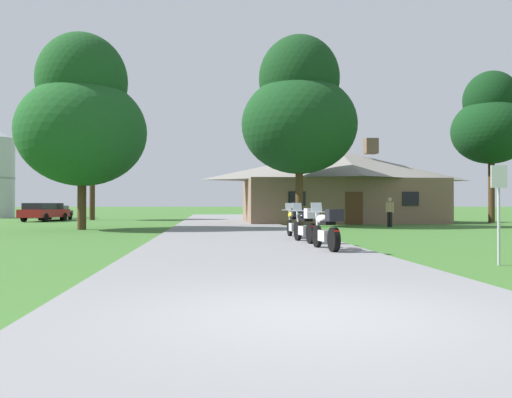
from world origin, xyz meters
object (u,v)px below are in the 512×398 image
at_px(parked_black_sedan_far_left, 56,212).
at_px(motorcycle_black_second_in_row, 306,225).
at_px(tree_left_far, 92,138).
at_px(bystander_tan_shirt_near_lodge, 390,211).
at_px(motorcycle_yellow_farthest_in_row, 294,223).
at_px(motorcycle_white_nearest_to_camera, 327,229).
at_px(tree_left_near, 82,117).
at_px(tree_right_of_lodge, 491,122).
at_px(parked_red_suv_far_left, 44,211).
at_px(tree_by_lodge_front, 299,111).
at_px(metal_signpost_roadside, 499,202).

bearing_deg(parked_black_sedan_far_left, motorcycle_black_second_in_row, -61.27).
distance_m(tree_left_far, parked_black_sedan_far_left, 6.93).
bearing_deg(bystander_tan_shirt_near_lodge, motorcycle_yellow_farthest_in_row, -67.71).
bearing_deg(bystander_tan_shirt_near_lodge, parked_black_sedan_far_left, -155.13).
distance_m(motorcycle_black_second_in_row, parked_black_sedan_far_left, 31.93).
bearing_deg(motorcycle_black_second_in_row, parked_black_sedan_far_left, 112.58).
xyz_separation_m(motorcycle_white_nearest_to_camera, tree_left_near, (-9.76, 13.36, 5.20)).
height_order(bystander_tan_shirt_near_lodge, tree_right_of_lodge, tree_right_of_lodge).
height_order(motorcycle_yellow_farthest_in_row, parked_red_suv_far_left, parked_red_suv_far_left).
bearing_deg(tree_by_lodge_front, tree_left_far, 137.14).
relative_size(motorcycle_white_nearest_to_camera, motorcycle_yellow_farthest_in_row, 1.00).
relative_size(motorcycle_yellow_farthest_in_row, parked_black_sedan_far_left, 0.49).
bearing_deg(tree_by_lodge_front, motorcycle_black_second_in_row, -98.92).
bearing_deg(tree_by_lodge_front, motorcycle_white_nearest_to_camera, -97.15).
distance_m(motorcycle_black_second_in_row, tree_by_lodge_front, 14.85).
height_order(motorcycle_yellow_farthest_in_row, tree_right_of_lodge, tree_right_of_lodge).
bearing_deg(parked_red_suv_far_left, tree_left_near, -54.15).
bearing_deg(tree_right_of_lodge, tree_by_lodge_front, -161.38).
relative_size(tree_right_of_lodge, tree_by_lodge_front, 0.95).
relative_size(metal_signpost_roadside, tree_left_far, 0.22).
height_order(motorcycle_yellow_farthest_in_row, tree_by_lodge_front, tree_by_lodge_front).
bearing_deg(motorcycle_white_nearest_to_camera, tree_left_far, 107.35).
bearing_deg(metal_signpost_roadside, motorcycle_white_nearest_to_camera, 131.58).
height_order(motorcycle_yellow_farthest_in_row, bystander_tan_shirt_near_lodge, bystander_tan_shirt_near_lodge).
height_order(motorcycle_white_nearest_to_camera, motorcycle_yellow_farthest_in_row, same).
relative_size(motorcycle_yellow_farthest_in_row, bystander_tan_shirt_near_lodge, 1.24).
height_order(tree_left_far, parked_red_suv_far_left, tree_left_far).
relative_size(tree_by_lodge_front, parked_red_suv_far_left, 2.31).
xyz_separation_m(tree_left_near, parked_black_sedan_far_left, (-6.25, 17.15, -5.18)).
bearing_deg(parked_red_suv_far_left, parked_black_sedan_far_left, 103.93).
height_order(motorcycle_yellow_farthest_in_row, tree_left_far, tree_left_far).
relative_size(motorcycle_white_nearest_to_camera, tree_left_near, 0.21).
xyz_separation_m(tree_right_of_lodge, parked_black_sedan_far_left, (-32.64, 9.40, -6.50)).
bearing_deg(motorcycle_black_second_in_row, tree_right_of_lodge, 40.20).
xyz_separation_m(bystander_tan_shirt_near_lodge, parked_black_sedan_far_left, (-23.09, 15.48, -0.31)).
bearing_deg(motorcycle_yellow_farthest_in_row, tree_left_far, 115.25).
bearing_deg(metal_signpost_roadside, tree_right_of_lodge, 60.83).
relative_size(bystander_tan_shirt_near_lodge, parked_black_sedan_far_left, 0.40).
height_order(tree_right_of_lodge, tree_by_lodge_front, tree_by_lodge_front).
bearing_deg(motorcycle_white_nearest_to_camera, parked_red_suv_far_left, 114.44).
height_order(tree_by_lodge_front, parked_red_suv_far_left, tree_by_lodge_front).
height_order(tree_left_far, tree_right_of_lodge, tree_right_of_lodge).
bearing_deg(tree_left_far, parked_red_suv_far_left, -134.16).
relative_size(tree_right_of_lodge, parked_black_sedan_far_left, 2.53).
relative_size(motorcycle_black_second_in_row, tree_left_far, 0.21).
xyz_separation_m(tree_left_near, tree_right_of_lodge, (26.39, 7.75, 1.32)).
bearing_deg(parked_black_sedan_far_left, motorcycle_yellow_farthest_in_row, -58.75).
height_order(motorcycle_black_second_in_row, tree_right_of_lodge, tree_right_of_lodge).
height_order(bystander_tan_shirt_near_lodge, tree_left_near, tree_left_near).
xyz_separation_m(motorcycle_yellow_farthest_in_row, bystander_tan_shirt_near_lodge, (7.11, 9.63, 0.33)).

